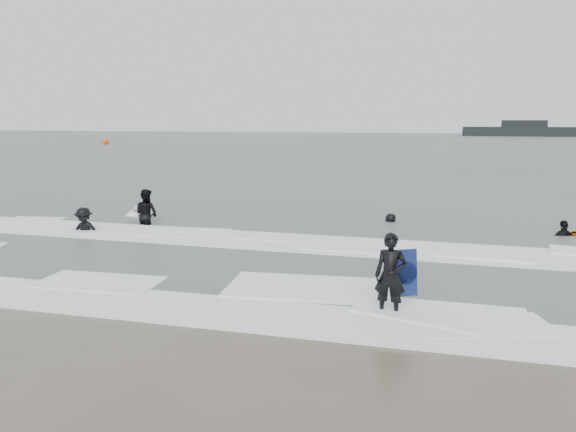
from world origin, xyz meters
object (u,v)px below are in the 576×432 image
(surfer_centre, at_px, (389,316))
(surfer_breaker, at_px, (85,233))
(surfer_right_near, at_px, (564,237))
(surfer_wading, at_px, (147,225))
(surfer_right_far, at_px, (391,223))
(buoy, at_px, (106,142))
(vessel_horizon, at_px, (524,130))

(surfer_centre, height_order, surfer_breaker, surfer_breaker)
(surfer_breaker, height_order, surfer_right_near, surfer_breaker)
(surfer_wading, bearing_deg, surfer_centre, 156.21)
(surfer_breaker, xyz_separation_m, surfer_right_far, (10.13, 5.01, 0.00))
(surfer_breaker, bearing_deg, surfer_right_near, 5.46)
(surfer_centre, distance_m, surfer_right_far, 10.61)
(buoy, height_order, vessel_horizon, vessel_horizon)
(buoy, bearing_deg, vessel_horizon, 43.78)
(surfer_wading, xyz_separation_m, surfer_breaker, (-1.34, -1.94, 0.00))
(surfer_right_near, bearing_deg, buoy, -68.04)
(surfer_centre, bearing_deg, surfer_right_far, 98.20)
(surfer_breaker, distance_m, surfer_right_near, 16.55)
(surfer_right_near, distance_m, vessel_horizon, 125.47)
(vessel_horizon, bearing_deg, surfer_right_near, -95.80)
(vessel_horizon, bearing_deg, surfer_centre, -97.45)
(surfer_breaker, distance_m, vessel_horizon, 131.97)
(surfer_centre, xyz_separation_m, surfer_breaker, (-11.19, 5.55, 0.00))
(vessel_horizon, bearing_deg, surfer_wading, -102.19)
(surfer_breaker, bearing_deg, surfer_centre, -34.80)
(surfer_wading, height_order, surfer_breaker, surfer_wading)
(surfer_wading, distance_m, surfer_breaker, 2.35)
(surfer_right_near, relative_size, vessel_horizon, 0.06)
(surfer_wading, relative_size, surfer_right_far, 1.27)
(surfer_centre, height_order, surfer_right_near, surfer_centre)
(surfer_wading, bearing_deg, vessel_horizon, -88.76)
(surfer_centre, bearing_deg, surfer_right_near, 65.36)
(surfer_right_near, bearing_deg, surfer_breaker, -8.54)
(surfer_breaker, relative_size, surfer_right_far, 1.16)
(surfer_wading, relative_size, surfer_right_near, 1.12)
(vessel_horizon, bearing_deg, buoy, -136.22)
(surfer_right_near, height_order, surfer_right_far, surfer_right_near)
(buoy, bearing_deg, surfer_centre, -52.44)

